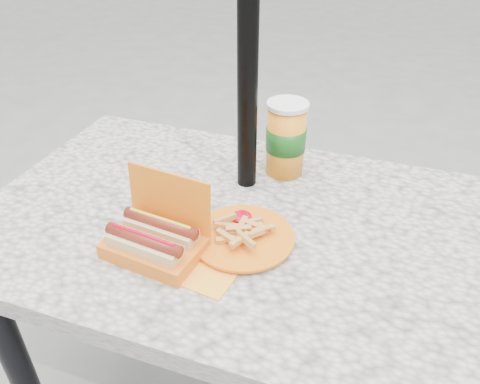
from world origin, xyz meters
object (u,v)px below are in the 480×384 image
(umbrella_pole, at_px, (248,53))
(hotdog_box, at_px, (155,239))
(fries_plate, at_px, (239,238))
(soda_cup, at_px, (286,138))

(umbrella_pole, relative_size, hotdog_box, 10.00)
(hotdog_box, bearing_deg, fries_plate, 37.76)
(fries_plate, height_order, soda_cup, soda_cup)
(umbrella_pole, relative_size, soda_cup, 10.72)
(fries_plate, bearing_deg, soda_cup, 87.20)
(umbrella_pole, distance_m, hotdog_box, 0.47)
(umbrella_pole, xyz_separation_m, soda_cup, (0.08, 0.09, -0.25))
(umbrella_pole, relative_size, fries_plate, 7.23)
(hotdog_box, bearing_deg, umbrella_pole, 81.09)
(umbrella_pole, height_order, fries_plate, umbrella_pole)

